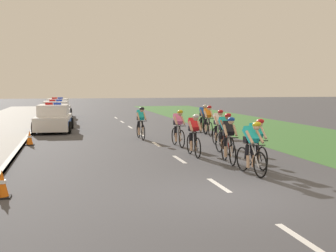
{
  "coord_description": "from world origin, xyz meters",
  "views": [
    {
      "loc": [
        -3.7,
        -9.24,
        2.51
      ],
      "look_at": [
        -0.26,
        5.66,
        1.1
      ],
      "focal_mm": 46.74,
      "sensor_mm": 36.0,
      "label": 1
    }
  ],
  "objects": [
    {
      "name": "cyclist_seventh",
      "position": [
        0.76,
        8.22,
        0.79
      ],
      "size": [
        0.43,
        1.72,
        1.56
      ],
      "color": "black",
      "rests_on": "ground"
    },
    {
      "name": "police_car_nearest",
      "position": [
        -4.45,
        15.63,
        0.68
      ],
      "size": [
        2.19,
        4.49,
        1.59
      ],
      "color": "white",
      "rests_on": "ground"
    },
    {
      "name": "lane_markings_centre",
      "position": [
        0.0,
        11.06,
        0.0
      ],
      "size": [
        0.14,
        29.6,
        0.01
      ],
      "color": "white",
      "rests_on": "ground"
    },
    {
      "name": "grass_verge",
      "position": [
        7.69,
        14.0,
        0.0
      ],
      "size": [
        7.0,
        60.0,
        0.01
      ],
      "primitive_type": "cube",
      "color": "#3D7033",
      "rests_on": "ground"
    },
    {
      "name": "cyclist_fourth",
      "position": [
        0.67,
        5.62,
        0.79
      ],
      "size": [
        0.42,
        1.72,
        1.56
      ],
      "color": "black",
      "rests_on": "ground"
    },
    {
      "name": "cyclist_second",
      "position": [
        1.9,
        3.05,
        0.79
      ],
      "size": [
        0.42,
        1.72,
        1.56
      ],
      "color": "black",
      "rests_on": "ground"
    },
    {
      "name": "cyclist_tenth",
      "position": [
        3.32,
        12.87,
        0.79
      ],
      "size": [
        0.42,
        1.72,
        1.56
      ],
      "color": "black",
      "rests_on": "ground"
    },
    {
      "name": "traffic_cone_mid",
      "position": [
        -5.16,
        0.96,
        0.31
      ],
      "size": [
        0.36,
        0.36,
        0.64
      ],
      "color": "black",
      "rests_on": "ground"
    },
    {
      "name": "traffic_cone_near",
      "position": [
        -5.29,
        9.96,
        0.31
      ],
      "size": [
        0.36,
        0.36,
        0.64
      ],
      "color": "black",
      "rests_on": "ground"
    },
    {
      "name": "police_car_second",
      "position": [
        -4.45,
        21.25,
        0.68
      ],
      "size": [
        2.11,
        4.45,
        1.59
      ],
      "color": "silver",
      "rests_on": "ground"
    },
    {
      "name": "cyclist_sixth",
      "position": [
        2.43,
        7.96,
        0.79
      ],
      "size": [
        0.43,
        1.72,
        1.56
      ],
      "color": "black",
      "rests_on": "ground"
    },
    {
      "name": "cyclist_lead",
      "position": [
        1.35,
        2.13,
        0.79
      ],
      "size": [
        0.45,
        1.72,
        1.56
      ],
      "color": "black",
      "rests_on": "ground"
    },
    {
      "name": "cyclist_eighth",
      "position": [
        -0.34,
        11.02,
        0.79
      ],
      "size": [
        0.43,
        1.72,
        1.56
      ],
      "color": "black",
      "rests_on": "ground"
    },
    {
      "name": "ground_plane",
      "position": [
        0.0,
        0.0,
        0.0
      ],
      "size": [
        160.0,
        160.0,
        0.0
      ],
      "primitive_type": "plane",
      "color": "#424247"
    },
    {
      "name": "cyclist_fifth",
      "position": [
        1.91,
        5.82,
        0.79
      ],
      "size": [
        0.43,
        1.72,
        1.56
      ],
      "color": "black",
      "rests_on": "ground"
    },
    {
      "name": "cyclist_ninth",
      "position": [
        3.21,
        11.77,
        0.79
      ],
      "size": [
        0.42,
        1.72,
        1.56
      ],
      "color": "black",
      "rests_on": "ground"
    },
    {
      "name": "police_car_third",
      "position": [
        -4.45,
        26.71,
        0.68
      ],
      "size": [
        2.25,
        4.52,
        1.59
      ],
      "color": "silver",
      "rests_on": "ground"
    },
    {
      "name": "cyclist_third",
      "position": [
        1.37,
        4.0,
        0.79
      ],
      "size": [
        0.45,
        1.72,
        1.56
      ],
      "color": "black",
      "rests_on": "ground"
    },
    {
      "name": "kerb_edge",
      "position": [
        -5.58,
        14.0,
        0.07
      ],
      "size": [
        0.16,
        60.0,
        0.13
      ],
      "primitive_type": "cube",
      "color": "#9E9E99",
      "rests_on": "ground"
    }
  ]
}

